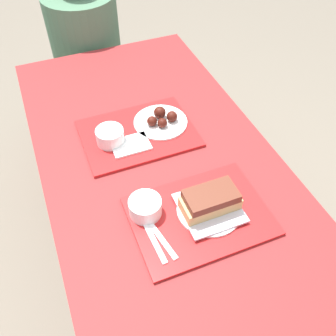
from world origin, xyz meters
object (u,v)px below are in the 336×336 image
at_px(tray_far, 138,133).
at_px(brisket_sandwich_plate, 210,203).
at_px(bowl_coleslaw_near, 145,206).
at_px(person_seated_across, 85,37).
at_px(bowl_coleslaw_far, 110,135).
at_px(tray_near, 200,216).
at_px(wings_plate_far, 161,120).

height_order(tray_far, brisket_sandwich_plate, brisket_sandwich_plate).
relative_size(bowl_coleslaw_near, brisket_sandwich_plate, 0.50).
distance_m(brisket_sandwich_plate, person_seated_across, 1.33).
relative_size(tray_far, bowl_coleslaw_far, 4.14).
distance_m(tray_near, brisket_sandwich_plate, 0.05).
height_order(tray_near, bowl_coleslaw_far, bowl_coleslaw_far).
xyz_separation_m(brisket_sandwich_plate, wings_plate_far, (0.01, 0.45, -0.02)).
bearing_deg(brisket_sandwich_plate, bowl_coleslaw_near, 160.76).
relative_size(tray_near, brisket_sandwich_plate, 2.06).
relative_size(tray_far, wings_plate_far, 2.03).
relative_size(tray_near, tray_far, 1.00).
bearing_deg(bowl_coleslaw_near, bowl_coleslaw_far, 91.98).
distance_m(tray_far, brisket_sandwich_plate, 0.44).
height_order(tray_far, bowl_coleslaw_far, bowl_coleslaw_far).
bearing_deg(bowl_coleslaw_near, wings_plate_far, 62.34).
distance_m(tray_far, person_seated_across, 0.89).
bearing_deg(bowl_coleslaw_near, tray_near, -25.04).
distance_m(brisket_sandwich_plate, wings_plate_far, 0.45).
xyz_separation_m(tray_far, bowl_coleslaw_far, (-0.11, -0.01, 0.04)).
height_order(tray_far, person_seated_across, person_seated_across).
bearing_deg(brisket_sandwich_plate, wings_plate_far, 88.58).
xyz_separation_m(tray_far, brisket_sandwich_plate, (0.09, -0.43, 0.04)).
bearing_deg(bowl_coleslaw_far, brisket_sandwich_plate, -64.27).
xyz_separation_m(bowl_coleslaw_far, person_seated_across, (0.11, 0.90, -0.08)).
bearing_deg(tray_near, bowl_coleslaw_near, 154.96).
bearing_deg(tray_far, bowl_coleslaw_far, -173.94).
distance_m(tray_near, bowl_coleslaw_far, 0.46).
distance_m(bowl_coleslaw_near, person_seated_across, 1.26).
height_order(bowl_coleslaw_near, bowl_coleslaw_far, same).
xyz_separation_m(tray_near, bowl_coleslaw_far, (-0.17, 0.43, 0.04)).
distance_m(bowl_coleslaw_far, person_seated_across, 0.91).
bearing_deg(tray_near, tray_far, 97.25).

